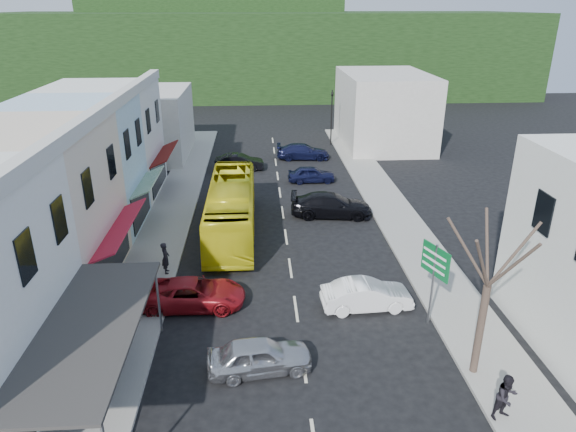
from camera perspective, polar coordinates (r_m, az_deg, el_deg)
The scene contains 20 objects.
ground at distance 24.30m, azimuth 0.88°, elevation -10.25°, with size 120.00×120.00×0.00m, color black.
sidewalk_left at distance 33.58m, azimuth -13.31°, elevation -1.05°, with size 3.00×52.00×0.15m, color gray.
sidewalk_right at distance 34.30m, azimuth 12.18°, elevation -0.43°, with size 3.00×52.00×0.15m, color gray.
shopfront_row at distance 29.08m, azimuth -25.27°, elevation 1.94°, with size 8.25×30.00×8.00m.
distant_block_left at distance 49.55m, azimuth -15.77°, elevation 9.85°, with size 8.00×10.00×6.00m, color #B7B2A8.
distant_block_right at distance 52.82m, azimuth 10.58°, elevation 11.60°, with size 8.00×12.00×7.00m, color #B7B2A8.
hillside at distance 85.71m, azimuth -3.58°, elevation 18.16°, with size 80.00×26.00×14.00m.
bus at distance 31.56m, azimuth -6.29°, elevation 0.80°, with size 2.50×11.60×3.10m, color yellow.
car_silver at distance 20.36m, azimuth -3.17°, elevation -15.22°, with size 1.80×4.40×1.40m, color #B1B1B6.
car_white at distance 24.24m, azimuth 8.72°, elevation -8.67°, with size 1.80×4.40×1.40m, color white.
car_red at distance 24.53m, azimuth -10.45°, elevation -8.40°, with size 1.90×4.60×1.40m, color maroon.
car_black_near at distance 34.24m, azimuth 4.83°, elevation 1.10°, with size 1.84×4.50×1.40m, color black.
car_navy_mid at distance 40.87m, azimuth 2.63°, elevation 4.74°, with size 1.80×4.40×1.40m, color black.
car_black_far at distance 44.14m, azimuth -5.44°, elevation 6.01°, with size 1.80×4.40×1.40m, color black.
car_navy_far at distance 47.16m, azimuth 1.69°, elevation 7.18°, with size 1.84×4.50×1.40m, color black.
pedestrian_left at distance 27.34m, azimuth -13.46°, elevation -4.54°, with size 0.60×0.40×1.70m, color black.
pedestrian_right at distance 19.56m, azimuth 23.11°, elevation -18.04°, with size 0.70×0.44×1.70m, color black.
direction_sign at distance 23.19m, azimuth 15.76°, elevation -7.37°, with size 0.79×1.69×3.84m, color #075825, non-canonical shape.
street_tree at distance 19.72m, azimuth 21.29°, elevation -7.27°, with size 2.73×2.73×7.72m, color #342720, non-canonical shape.
traffic_signal at distance 51.94m, azimuth 4.85°, elevation 10.83°, with size 0.91×1.21×5.43m, color black, non-canonical shape.
Camera 1 is at (-1.63, -20.38, 13.14)m, focal length 32.00 mm.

